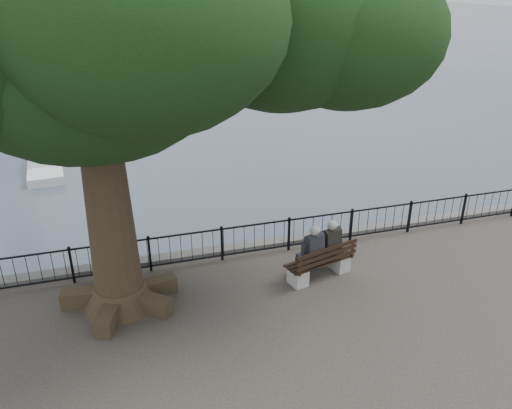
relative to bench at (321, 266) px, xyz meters
name	(u,v)px	position (x,y,z in m)	size (l,w,h in m)	color
harbor	(251,261)	(-1.30, 2.13, -0.86)	(260.00, 260.00, 1.20)	#4F4D49
railing	(256,238)	(-1.30, 1.63, 0.20)	(22.06, 0.06, 1.00)	black
bench	(321,266)	(0.00, 0.00, 0.00)	(2.03, 1.06, 1.03)	gray
person_left	(310,254)	(-0.31, 0.03, 0.39)	(0.60, 0.88, 1.63)	black
person_right	(327,248)	(0.24, 0.18, 0.39)	(0.60, 0.88, 1.63)	black
tree	(133,12)	(-4.21, 0.47, 6.34)	(12.46, 8.70, 10.17)	black
lion_monument	(151,39)	(0.70, 49.06, 0.84)	(5.95, 5.95, 8.79)	#4F4D49
sailboat_a	(45,162)	(-8.12, 14.17, -1.06)	(1.97, 5.51, 9.80)	white
sailboat_b	(139,131)	(-3.35, 18.16, -1.02)	(2.69, 4.80, 10.75)	white
sailboat_f	(191,91)	(1.47, 28.59, -1.03)	(2.68, 5.29, 10.91)	white
sailboat_g	(239,79)	(6.40, 32.44, -1.05)	(1.87, 6.05, 10.95)	white
sailboat_h	(75,68)	(-7.52, 42.59, -1.00)	(3.06, 5.60, 12.33)	white
far_shore	(269,6)	(24.24, 78.59, 2.64)	(30.00, 8.60, 9.18)	#302C29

